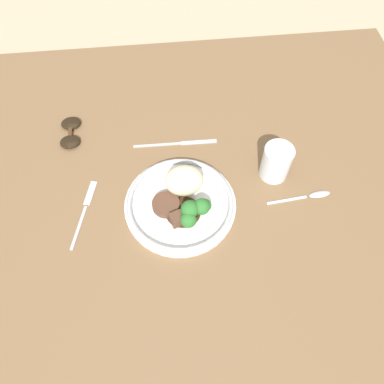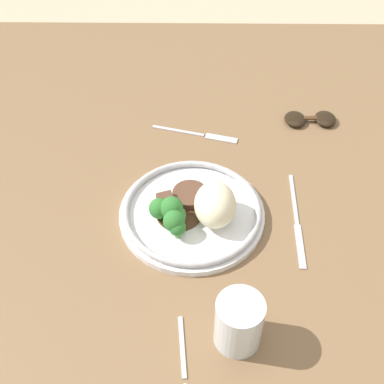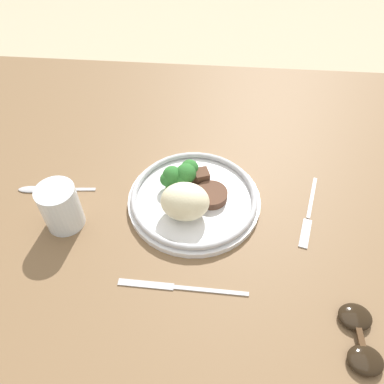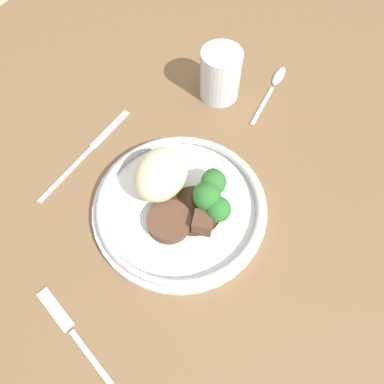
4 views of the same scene
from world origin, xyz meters
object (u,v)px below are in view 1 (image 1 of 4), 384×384
object	(u,v)px
plate	(182,200)
fork	(86,207)
knife	(179,143)
juice_glass	(276,163)
sunglasses	(70,132)
spoon	(311,196)

from	to	relation	value
plate	fork	world-z (taller)	plate
knife	fork	bearing A→B (deg)	-143.34
plate	juice_glass	distance (m)	0.24
fork	knife	world-z (taller)	same
sunglasses	juice_glass	bearing A→B (deg)	-20.95
fork	spoon	xyz separation A→B (m)	(0.53, -0.03, 0.00)
sunglasses	plate	bearing A→B (deg)	-43.39
fork	plate	bearing A→B (deg)	-79.83
juice_glass	knife	size ratio (longest dim) A/B	0.42
plate	spoon	world-z (taller)	plate
juice_glass	fork	distance (m)	0.46
knife	sunglasses	bearing A→B (deg)	168.74
juice_glass	knife	bearing A→B (deg)	152.46
plate	fork	xyz separation A→B (m)	(-0.22, 0.02, -0.02)
juice_glass	spoon	bearing A→B (deg)	-44.57
plate	knife	xyz separation A→B (m)	(0.01, 0.18, -0.02)
knife	sunglasses	world-z (taller)	sunglasses
plate	sunglasses	size ratio (longest dim) A/B	2.34
juice_glass	sunglasses	bearing A→B (deg)	160.50
fork	spoon	distance (m)	0.53
plate	spoon	xyz separation A→B (m)	(0.31, -0.01, -0.02)
spoon	sunglasses	world-z (taller)	sunglasses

